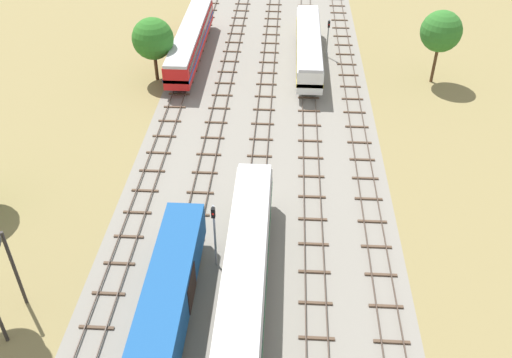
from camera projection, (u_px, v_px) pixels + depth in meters
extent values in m
plane|color=olive|center=(260.00, 154.00, 54.42)|extent=(480.00, 480.00, 0.00)
cube|color=gray|center=(260.00, 154.00, 54.42)|extent=(23.68, 176.00, 0.01)
cube|color=#47382D|center=(154.00, 143.00, 55.59)|extent=(0.07, 126.00, 0.15)
cube|color=#47382D|center=(168.00, 143.00, 55.52)|extent=(0.07, 126.00, 0.15)
cube|color=brown|center=(96.00, 327.00, 37.65)|extent=(2.40, 0.22, 0.14)
cube|color=brown|center=(109.00, 294.00, 40.05)|extent=(2.40, 0.22, 0.14)
cube|color=brown|center=(119.00, 263.00, 42.45)|extent=(2.40, 0.22, 0.14)
cube|color=brown|center=(129.00, 237.00, 44.85)|extent=(2.40, 0.22, 0.14)
cube|color=brown|center=(137.00, 212.00, 47.25)|extent=(2.40, 0.22, 0.14)
cube|color=brown|center=(145.00, 191.00, 49.64)|extent=(2.40, 0.22, 0.14)
cube|color=brown|center=(152.00, 171.00, 52.04)|extent=(2.40, 0.22, 0.14)
cube|color=brown|center=(158.00, 153.00, 54.44)|extent=(2.40, 0.22, 0.14)
cube|color=brown|center=(164.00, 136.00, 56.84)|extent=(2.40, 0.22, 0.14)
cube|color=brown|center=(170.00, 121.00, 59.24)|extent=(2.40, 0.22, 0.14)
cube|color=brown|center=(175.00, 107.00, 61.64)|extent=(2.40, 0.22, 0.14)
cube|color=brown|center=(179.00, 94.00, 64.04)|extent=(2.40, 0.22, 0.14)
cube|color=brown|center=(184.00, 82.00, 66.44)|extent=(2.40, 0.22, 0.14)
cube|color=brown|center=(188.00, 71.00, 68.84)|extent=(2.40, 0.22, 0.14)
cube|color=brown|center=(191.00, 60.00, 71.24)|extent=(2.40, 0.22, 0.14)
cube|color=brown|center=(195.00, 51.00, 73.64)|extent=(2.40, 0.22, 0.14)
cube|color=brown|center=(198.00, 41.00, 76.03)|extent=(2.40, 0.22, 0.14)
cube|color=brown|center=(201.00, 33.00, 78.43)|extent=(2.40, 0.22, 0.14)
cube|color=brown|center=(204.00, 25.00, 80.83)|extent=(2.40, 0.22, 0.14)
cube|color=brown|center=(207.00, 17.00, 83.23)|extent=(2.40, 0.22, 0.14)
cube|color=brown|center=(209.00, 10.00, 85.63)|extent=(2.40, 0.22, 0.14)
cube|color=brown|center=(212.00, 3.00, 88.03)|extent=(2.40, 0.22, 0.14)
cube|color=#47382D|center=(203.00, 144.00, 55.36)|extent=(0.07, 126.00, 0.15)
cube|color=#47382D|center=(218.00, 145.00, 55.29)|extent=(0.07, 126.00, 0.15)
cube|color=brown|center=(169.00, 331.00, 37.42)|extent=(2.40, 0.22, 0.14)
cube|color=brown|center=(177.00, 297.00, 39.82)|extent=(2.40, 0.22, 0.14)
cube|color=brown|center=(184.00, 266.00, 42.21)|extent=(2.40, 0.22, 0.14)
cube|color=brown|center=(190.00, 239.00, 44.61)|extent=(2.40, 0.22, 0.14)
cube|color=brown|center=(195.00, 215.00, 47.01)|extent=(2.40, 0.22, 0.14)
cube|color=brown|center=(200.00, 193.00, 49.41)|extent=(2.40, 0.22, 0.14)
cube|color=brown|center=(205.00, 173.00, 51.81)|extent=(2.40, 0.22, 0.14)
cube|color=brown|center=(209.00, 154.00, 54.21)|extent=(2.40, 0.22, 0.14)
cube|color=brown|center=(213.00, 138.00, 56.61)|extent=(2.40, 0.22, 0.14)
cube|color=brown|center=(216.00, 122.00, 59.01)|extent=(2.40, 0.22, 0.14)
cube|color=brown|center=(219.00, 108.00, 61.41)|extent=(2.40, 0.22, 0.14)
cube|color=brown|center=(222.00, 95.00, 63.81)|extent=(2.40, 0.22, 0.14)
cube|color=brown|center=(225.00, 83.00, 66.20)|extent=(2.40, 0.22, 0.14)
cube|color=brown|center=(227.00, 72.00, 68.60)|extent=(2.40, 0.22, 0.14)
cube|color=brown|center=(230.00, 61.00, 71.00)|extent=(2.40, 0.22, 0.14)
cube|color=brown|center=(232.00, 52.00, 73.40)|extent=(2.40, 0.22, 0.14)
cube|color=brown|center=(234.00, 42.00, 75.80)|extent=(2.40, 0.22, 0.14)
cube|color=brown|center=(236.00, 34.00, 78.20)|extent=(2.40, 0.22, 0.14)
cube|color=brown|center=(238.00, 26.00, 80.60)|extent=(2.40, 0.22, 0.14)
cube|color=brown|center=(240.00, 18.00, 83.00)|extent=(2.40, 0.22, 0.14)
cube|color=brown|center=(241.00, 11.00, 85.40)|extent=(2.40, 0.22, 0.14)
cube|color=brown|center=(243.00, 4.00, 87.80)|extent=(2.40, 0.22, 0.14)
cube|color=#47382D|center=(253.00, 146.00, 55.12)|extent=(0.07, 126.00, 0.15)
cube|color=#47382D|center=(268.00, 147.00, 55.05)|extent=(0.07, 126.00, 0.15)
cube|color=brown|center=(242.00, 335.00, 37.18)|extent=(2.40, 0.22, 0.14)
cube|color=brown|center=(246.00, 300.00, 39.58)|extent=(2.40, 0.22, 0.14)
cube|color=brown|center=(249.00, 269.00, 41.98)|extent=(2.40, 0.22, 0.14)
cube|color=brown|center=(251.00, 242.00, 44.38)|extent=(2.40, 0.22, 0.14)
cube|color=brown|center=(254.00, 217.00, 46.78)|extent=(2.40, 0.22, 0.14)
cube|color=brown|center=(256.00, 195.00, 49.18)|extent=(2.40, 0.22, 0.14)
cube|color=brown|center=(258.00, 174.00, 51.58)|extent=(2.40, 0.22, 0.14)
cube|color=brown|center=(259.00, 156.00, 53.98)|extent=(2.40, 0.22, 0.14)
cube|color=brown|center=(261.00, 139.00, 56.38)|extent=(2.40, 0.22, 0.14)
cube|color=brown|center=(263.00, 124.00, 58.77)|extent=(2.40, 0.22, 0.14)
cube|color=brown|center=(264.00, 110.00, 61.17)|extent=(2.40, 0.22, 0.14)
cube|color=brown|center=(265.00, 96.00, 63.57)|extent=(2.40, 0.22, 0.14)
cube|color=brown|center=(266.00, 84.00, 65.97)|extent=(2.40, 0.22, 0.14)
cube|color=brown|center=(267.00, 73.00, 68.37)|extent=(2.40, 0.22, 0.14)
cube|color=brown|center=(268.00, 62.00, 70.77)|extent=(2.40, 0.22, 0.14)
cube|color=brown|center=(269.00, 52.00, 73.17)|extent=(2.40, 0.22, 0.14)
cube|color=brown|center=(270.00, 43.00, 75.57)|extent=(2.40, 0.22, 0.14)
cube|color=brown|center=(271.00, 35.00, 77.97)|extent=(2.40, 0.22, 0.14)
cube|color=brown|center=(272.00, 26.00, 80.37)|extent=(2.40, 0.22, 0.14)
cube|color=brown|center=(273.00, 19.00, 82.76)|extent=(2.40, 0.22, 0.14)
cube|color=brown|center=(273.00, 11.00, 85.16)|extent=(2.40, 0.22, 0.14)
cube|color=brown|center=(274.00, 5.00, 87.56)|extent=(2.40, 0.22, 0.14)
cube|color=#47382D|center=(303.00, 148.00, 54.89)|extent=(0.07, 126.00, 0.15)
cube|color=#47382D|center=(318.00, 148.00, 54.82)|extent=(0.07, 126.00, 0.15)
cube|color=brown|center=(317.00, 338.00, 36.95)|extent=(2.40, 0.22, 0.14)
cube|color=brown|center=(315.00, 303.00, 39.35)|extent=(2.40, 0.22, 0.14)
cube|color=brown|center=(314.00, 272.00, 41.75)|extent=(2.40, 0.22, 0.14)
cube|color=brown|center=(313.00, 244.00, 44.15)|extent=(2.40, 0.22, 0.14)
cube|color=brown|center=(313.00, 219.00, 46.55)|extent=(2.40, 0.22, 0.14)
cube|color=brown|center=(312.00, 197.00, 48.94)|extent=(2.40, 0.22, 0.14)
cube|color=brown|center=(311.00, 176.00, 51.34)|extent=(2.40, 0.22, 0.14)
cube|color=brown|center=(311.00, 158.00, 53.74)|extent=(2.40, 0.22, 0.14)
cube|color=brown|center=(310.00, 141.00, 56.14)|extent=(2.40, 0.22, 0.14)
cube|color=brown|center=(310.00, 125.00, 58.54)|extent=(2.40, 0.22, 0.14)
cube|color=brown|center=(309.00, 111.00, 60.94)|extent=(2.40, 0.22, 0.14)
cube|color=brown|center=(309.00, 98.00, 63.34)|extent=(2.40, 0.22, 0.14)
cube|color=brown|center=(308.00, 85.00, 65.74)|extent=(2.40, 0.22, 0.14)
cube|color=brown|center=(308.00, 74.00, 68.14)|extent=(2.40, 0.22, 0.14)
cube|color=brown|center=(307.00, 63.00, 70.54)|extent=(2.40, 0.22, 0.14)
cube|color=brown|center=(307.00, 53.00, 72.93)|extent=(2.40, 0.22, 0.14)
cube|color=brown|center=(307.00, 44.00, 75.33)|extent=(2.40, 0.22, 0.14)
cube|color=brown|center=(307.00, 35.00, 77.73)|extent=(2.40, 0.22, 0.14)
cube|color=brown|center=(306.00, 27.00, 80.13)|extent=(2.40, 0.22, 0.14)
cube|color=brown|center=(306.00, 19.00, 82.53)|extent=(2.40, 0.22, 0.14)
cube|color=brown|center=(306.00, 12.00, 84.93)|extent=(2.40, 0.22, 0.14)
cube|color=brown|center=(306.00, 5.00, 87.33)|extent=(2.40, 0.22, 0.14)
cube|color=#47382D|center=(354.00, 149.00, 54.66)|extent=(0.07, 126.00, 0.15)
cube|color=#47382D|center=(368.00, 150.00, 54.59)|extent=(0.07, 126.00, 0.15)
cube|color=brown|center=(392.00, 342.00, 36.72)|extent=(2.40, 0.22, 0.14)
cube|color=brown|center=(386.00, 306.00, 39.11)|extent=(2.40, 0.22, 0.14)
cube|color=brown|center=(381.00, 275.00, 41.51)|extent=(2.40, 0.22, 0.14)
cube|color=brown|center=(376.00, 247.00, 43.91)|extent=(2.40, 0.22, 0.14)
cube|color=brown|center=(372.00, 222.00, 46.31)|extent=(2.40, 0.22, 0.14)
cube|color=brown|center=(369.00, 199.00, 48.71)|extent=(2.40, 0.22, 0.14)
cube|color=brown|center=(365.00, 178.00, 51.11)|extent=(2.40, 0.22, 0.14)
cube|color=brown|center=(362.00, 160.00, 53.51)|extent=(2.40, 0.22, 0.14)
cube|color=brown|center=(359.00, 142.00, 55.91)|extent=(2.40, 0.22, 0.14)
cube|color=brown|center=(357.00, 127.00, 58.31)|extent=(2.40, 0.22, 0.14)
cube|color=brown|center=(355.00, 112.00, 60.71)|extent=(2.40, 0.22, 0.14)
cube|color=brown|center=(352.00, 99.00, 63.11)|extent=(2.40, 0.22, 0.14)
cube|color=brown|center=(350.00, 87.00, 65.50)|extent=(2.40, 0.22, 0.14)
cube|color=brown|center=(348.00, 75.00, 67.90)|extent=(2.40, 0.22, 0.14)
cube|color=brown|center=(347.00, 64.00, 70.30)|extent=(2.40, 0.22, 0.14)
cube|color=brown|center=(345.00, 54.00, 72.70)|extent=(2.40, 0.22, 0.14)
cube|color=brown|center=(344.00, 45.00, 75.10)|extent=(2.40, 0.22, 0.14)
cube|color=brown|center=(342.00, 36.00, 77.50)|extent=(2.40, 0.22, 0.14)
cube|color=brown|center=(341.00, 28.00, 79.90)|extent=(2.40, 0.22, 0.14)
cube|color=brown|center=(340.00, 20.00, 82.30)|extent=(2.40, 0.22, 0.14)
cube|color=brown|center=(338.00, 13.00, 84.70)|extent=(2.40, 0.22, 0.14)
cube|color=brown|center=(337.00, 6.00, 87.10)|extent=(2.40, 0.22, 0.14)
cube|color=#194C8C|center=(171.00, 285.00, 37.45)|extent=(2.80, 14.00, 2.80)
cube|color=black|center=(192.00, 288.00, 37.47)|extent=(0.08, 2.80, 2.24)
cylinder|color=black|center=(173.00, 263.00, 41.65)|extent=(0.13, 0.80, 0.80)
cylinder|color=black|center=(192.00, 264.00, 41.58)|extent=(0.13, 0.80, 0.80)
cylinder|color=black|center=(177.00, 246.00, 43.09)|extent=(0.13, 0.80, 0.80)
cylinder|color=black|center=(195.00, 247.00, 43.02)|extent=(0.13, 0.80, 0.80)
cube|color=black|center=(184.00, 255.00, 42.33)|extent=(1.68, 2.20, 0.24)
cylinder|color=black|center=(151.00, 350.00, 35.47)|extent=(0.13, 0.80, 0.80)
cylinder|color=black|center=(173.00, 351.00, 35.41)|extent=(0.13, 0.80, 0.80)
cube|color=beige|center=(245.00, 277.00, 38.15)|extent=(2.90, 22.00, 2.60)
cube|color=#198C3F|center=(245.00, 279.00, 38.31)|extent=(2.96, 22.00, 0.40)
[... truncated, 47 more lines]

